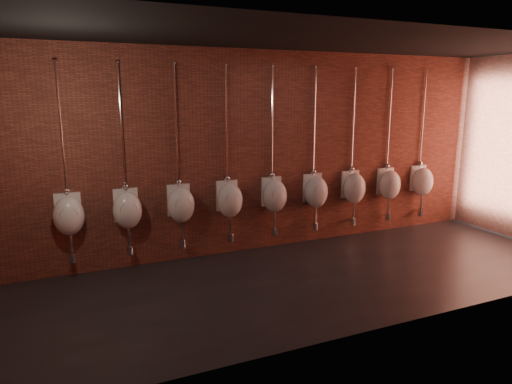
% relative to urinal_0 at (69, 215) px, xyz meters
% --- Properties ---
extents(ground, '(8.50, 8.50, 0.00)m').
position_rel_urinal_0_xyz_m(ground, '(3.06, -1.35, -0.92)').
color(ground, black).
rests_on(ground, ground).
extents(room_shell, '(8.54, 3.04, 3.22)m').
position_rel_urinal_0_xyz_m(room_shell, '(3.06, -1.35, 1.10)').
color(room_shell, black).
rests_on(room_shell, ground).
extents(urinal_0, '(0.41, 0.36, 2.72)m').
position_rel_urinal_0_xyz_m(urinal_0, '(0.00, 0.00, 0.00)').
color(urinal_0, white).
rests_on(urinal_0, ground).
extents(urinal_1, '(0.41, 0.36, 2.72)m').
position_rel_urinal_0_xyz_m(urinal_1, '(0.78, 0.00, 0.00)').
color(urinal_1, white).
rests_on(urinal_1, ground).
extents(urinal_2, '(0.41, 0.36, 2.72)m').
position_rel_urinal_0_xyz_m(urinal_2, '(1.56, 0.00, 0.00)').
color(urinal_2, white).
rests_on(urinal_2, ground).
extents(urinal_3, '(0.41, 0.36, 2.72)m').
position_rel_urinal_0_xyz_m(urinal_3, '(2.33, 0.00, 0.00)').
color(urinal_3, white).
rests_on(urinal_3, ground).
extents(urinal_4, '(0.41, 0.36, 2.72)m').
position_rel_urinal_0_xyz_m(urinal_4, '(3.11, 0.00, 0.00)').
color(urinal_4, white).
rests_on(urinal_4, ground).
extents(urinal_5, '(0.41, 0.36, 2.72)m').
position_rel_urinal_0_xyz_m(urinal_5, '(3.89, 0.00, 0.00)').
color(urinal_5, white).
rests_on(urinal_5, ground).
extents(urinal_6, '(0.41, 0.36, 2.72)m').
position_rel_urinal_0_xyz_m(urinal_6, '(4.67, 0.00, 0.00)').
color(urinal_6, white).
rests_on(urinal_6, ground).
extents(urinal_7, '(0.41, 0.36, 2.72)m').
position_rel_urinal_0_xyz_m(urinal_7, '(5.44, 0.00, 0.00)').
color(urinal_7, white).
rests_on(urinal_7, ground).
extents(urinal_8, '(0.41, 0.36, 2.72)m').
position_rel_urinal_0_xyz_m(urinal_8, '(6.22, 0.00, 0.00)').
color(urinal_8, white).
rests_on(urinal_8, ground).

